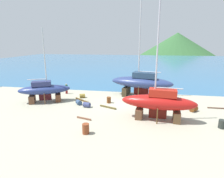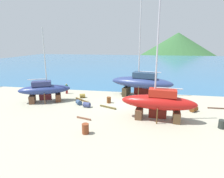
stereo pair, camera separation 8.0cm
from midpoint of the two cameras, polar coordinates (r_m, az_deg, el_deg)
ground_plane at (r=20.71m, az=-0.84°, el=-8.75°), size 44.53×44.53×0.00m
sea_water at (r=76.58m, az=7.37°, el=7.87°), size 137.29×92.39×0.01m
headland_hill at (r=175.95m, az=18.89°, el=10.64°), size 104.84×104.84×31.91m
sailboat_far_slipway at (r=27.30m, az=-19.83°, el=-0.24°), size 7.08×4.88×9.85m
sailboat_large_starboard at (r=20.25m, az=13.79°, el=-3.90°), size 7.86×2.78×11.97m
sailboat_mid_port at (r=28.38m, az=8.85°, el=2.02°), size 9.63×4.82×14.25m
worker at (r=30.85m, az=-13.69°, el=0.17°), size 0.50×0.41×1.64m
barrel_blue_faded at (r=24.45m, az=23.36°, el=-5.48°), size 1.11×1.11×0.67m
barrel_by_slipway at (r=25.24m, az=-10.10°, el=-4.01°), size 0.99×1.00×0.60m
barrel_rust_near at (r=28.22m, az=-9.03°, el=-2.03°), size 0.95×0.87×0.60m
barrel_tar_black at (r=25.52m, az=-1.05°, el=-3.33°), size 0.79×0.79×0.82m
barrel_rust_far at (r=21.06m, az=30.23°, el=-9.15°), size 0.82×0.82×0.83m
barrel_tipped_right at (r=24.10m, az=-7.73°, el=-4.73°), size 0.94×0.78×0.64m
barrel_rust_mid at (r=17.41m, az=-8.08°, el=-11.81°), size 0.81×0.81×0.94m
timber_plank_near at (r=26.79m, az=-9.12°, el=-3.37°), size 2.55×1.95×0.19m
timber_long_aft at (r=23.74m, az=-1.33°, el=-5.49°), size 2.25×1.13×0.17m
timber_plank_far at (r=20.61m, az=-8.61°, el=-8.77°), size 1.72×0.62×0.17m
timber_long_fore at (r=26.90m, az=29.52°, el=-5.07°), size 2.62×0.25×0.13m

